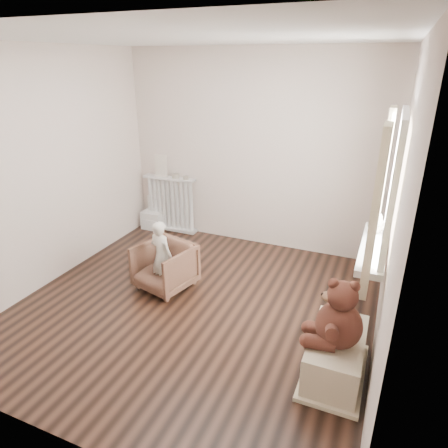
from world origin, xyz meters
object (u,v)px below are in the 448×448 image
at_px(teddy_bear, 340,312).
at_px(plush_cat, 376,223).
at_px(toy_vanity, 153,212).
at_px(armchair, 165,267).
at_px(child, 162,256).
at_px(radiator, 171,207).
at_px(toy_bench, 336,354).

relative_size(teddy_bear, plush_cat, 2.24).
bearing_deg(toy_vanity, teddy_bear, -35.28).
xyz_separation_m(armchair, teddy_bear, (2.00, -0.74, 0.40)).
bearing_deg(teddy_bear, toy_vanity, 137.00).
height_order(toy_vanity, child, child).
height_order(radiator, toy_vanity, radiator).
relative_size(toy_bench, teddy_bear, 1.39).
xyz_separation_m(toy_vanity, plush_cat, (3.21, -1.05, 0.72)).
bearing_deg(plush_cat, child, -151.56).
bearing_deg(teddy_bear, child, 153.34).
relative_size(radiator, armchair, 1.45).
height_order(radiator, armchair, radiator).
bearing_deg(toy_vanity, toy_bench, -34.05).
xyz_separation_m(toy_vanity, teddy_bear, (3.07, -2.17, 0.40)).
bearing_deg(toy_vanity, radiator, 5.55).
height_order(child, plush_cat, plush_cat).
distance_m(armchair, child, 0.17).
relative_size(toy_vanity, child, 0.62).
relative_size(toy_vanity, armchair, 0.86).
distance_m(child, plush_cat, 2.26).
bearing_deg(radiator, toy_bench, -37.31).
bearing_deg(armchair, radiator, 132.10).
relative_size(child, teddy_bear, 1.44).
distance_m(teddy_bear, plush_cat, 1.18).
relative_size(armchair, toy_bench, 0.74).
height_order(child, teddy_bear, teddy_bear).
bearing_deg(armchair, child, -75.40).
bearing_deg(child, teddy_bear, 175.65).
bearing_deg(child, plush_cat, -153.83).
xyz_separation_m(armchair, toy_bench, (2.00, -0.64, -0.07)).
bearing_deg(child, toy_bench, 178.19).
bearing_deg(radiator, child, -63.28).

